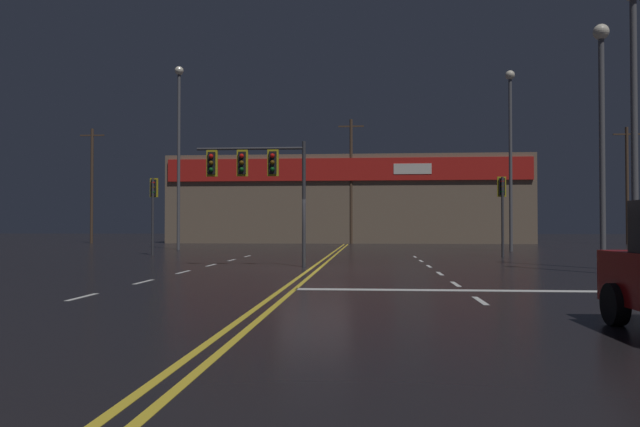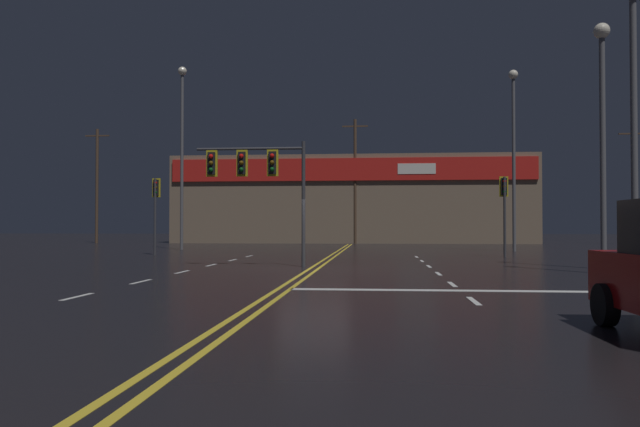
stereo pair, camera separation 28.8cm
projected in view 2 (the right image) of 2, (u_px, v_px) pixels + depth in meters
ground_plane at (314, 269)px, 21.85m from camera, size 200.00×200.00×0.00m
road_markings at (330, 271)px, 20.66m from camera, size 12.35×60.00×0.01m
traffic_signal_median at (255, 170)px, 23.25m from camera, size 4.12×0.36×4.65m
traffic_signal_corner_northwest at (156, 199)px, 32.49m from camera, size 0.42×0.36×4.01m
traffic_signal_corner_northeast at (504, 198)px, 30.46m from camera, size 0.42×0.36×3.94m
streetlight_near_right at (602, 110)px, 21.95m from camera, size 0.56×0.56×8.69m
streetlight_median_approach at (514, 137)px, 37.14m from camera, size 0.56×0.56×10.85m
streetlight_far_left at (634, 86)px, 18.87m from camera, size 0.56×0.56×8.95m
streetlight_far_right at (182, 136)px, 40.03m from camera, size 0.56×0.56×11.78m
building_backdrop at (353, 201)px, 58.45m from camera, size 32.02×10.23×7.74m
utility_pole_row at (351, 182)px, 53.57m from camera, size 48.20×0.26×10.71m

